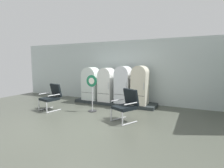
{
  "coord_description": "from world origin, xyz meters",
  "views": [
    {
      "loc": [
        3.25,
        -4.04,
        1.83
      ],
      "look_at": [
        0.0,
        2.75,
        0.93
      ],
      "focal_mm": 28.15,
      "sensor_mm": 36.0,
      "label": 1
    }
  ],
  "objects_px": {
    "refrigerator_1": "(107,83)",
    "armchair_left": "(52,96)",
    "sign_stand": "(92,94)",
    "refrigerator_2": "(123,83)",
    "refrigerator_0": "(91,83)",
    "refrigerator_3": "(140,84)",
    "armchair_right": "(126,104)"
  },
  "relations": [
    {
      "from": "refrigerator_1",
      "to": "armchair_left",
      "type": "xyz_separation_m",
      "value": [
        -1.45,
        -1.89,
        -0.37
      ]
    },
    {
      "from": "refrigerator_1",
      "to": "sign_stand",
      "type": "distance_m",
      "value": 1.44
    },
    {
      "from": "refrigerator_2",
      "to": "refrigerator_0",
      "type": "bearing_deg",
      "value": -178.84
    },
    {
      "from": "refrigerator_0",
      "to": "refrigerator_3",
      "type": "relative_size",
      "value": 0.95
    },
    {
      "from": "refrigerator_3",
      "to": "sign_stand",
      "type": "relative_size",
      "value": 1.15
    },
    {
      "from": "refrigerator_0",
      "to": "refrigerator_1",
      "type": "distance_m",
      "value": 0.81
    },
    {
      "from": "refrigerator_1",
      "to": "sign_stand",
      "type": "height_order",
      "value": "refrigerator_1"
    },
    {
      "from": "refrigerator_0",
      "to": "refrigerator_3",
      "type": "bearing_deg",
      "value": 0.92
    },
    {
      "from": "refrigerator_1",
      "to": "refrigerator_2",
      "type": "relative_size",
      "value": 0.95
    },
    {
      "from": "refrigerator_0",
      "to": "sign_stand",
      "type": "distance_m",
      "value": 1.66
    },
    {
      "from": "refrigerator_1",
      "to": "refrigerator_3",
      "type": "relative_size",
      "value": 0.93
    },
    {
      "from": "armchair_right",
      "to": "sign_stand",
      "type": "xyz_separation_m",
      "value": [
        -1.57,
        0.48,
        0.11
      ]
    },
    {
      "from": "refrigerator_1",
      "to": "armchair_right",
      "type": "bearing_deg",
      "value": -48.68
    },
    {
      "from": "armchair_right",
      "to": "sign_stand",
      "type": "height_order",
      "value": "sign_stand"
    },
    {
      "from": "refrigerator_1",
      "to": "armchair_left",
      "type": "height_order",
      "value": "refrigerator_1"
    },
    {
      "from": "refrigerator_1",
      "to": "armchair_left",
      "type": "bearing_deg",
      "value": -127.57
    },
    {
      "from": "refrigerator_3",
      "to": "refrigerator_2",
      "type": "bearing_deg",
      "value": -179.61
    },
    {
      "from": "refrigerator_3",
      "to": "sign_stand",
      "type": "distance_m",
      "value": 2.04
    },
    {
      "from": "refrigerator_0",
      "to": "armchair_left",
      "type": "height_order",
      "value": "refrigerator_0"
    },
    {
      "from": "refrigerator_0",
      "to": "refrigerator_3",
      "type": "distance_m",
      "value": 2.35
    },
    {
      "from": "refrigerator_2",
      "to": "sign_stand",
      "type": "relative_size",
      "value": 1.14
    },
    {
      "from": "refrigerator_2",
      "to": "armchair_left",
      "type": "bearing_deg",
      "value": -140.36
    },
    {
      "from": "armchair_left",
      "to": "armchair_right",
      "type": "xyz_separation_m",
      "value": [
        3.12,
        -0.0,
        0.0
      ]
    },
    {
      "from": "refrigerator_2",
      "to": "refrigerator_3",
      "type": "xyz_separation_m",
      "value": [
        0.73,
        0.01,
        0.01
      ]
    },
    {
      "from": "refrigerator_3",
      "to": "armchair_left",
      "type": "height_order",
      "value": "refrigerator_3"
    },
    {
      "from": "refrigerator_2",
      "to": "armchair_right",
      "type": "relative_size",
      "value": 1.55
    },
    {
      "from": "refrigerator_1",
      "to": "refrigerator_3",
      "type": "distance_m",
      "value": 1.54
    },
    {
      "from": "refrigerator_2",
      "to": "refrigerator_3",
      "type": "distance_m",
      "value": 0.73
    },
    {
      "from": "refrigerator_3",
      "to": "armchair_right",
      "type": "height_order",
      "value": "refrigerator_3"
    },
    {
      "from": "sign_stand",
      "to": "armchair_right",
      "type": "bearing_deg",
      "value": -17.04
    },
    {
      "from": "refrigerator_1",
      "to": "sign_stand",
      "type": "bearing_deg",
      "value": -86.17
    },
    {
      "from": "refrigerator_2",
      "to": "armchair_left",
      "type": "xyz_separation_m",
      "value": [
        -2.26,
        -1.87,
        -0.42
      ]
    }
  ]
}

